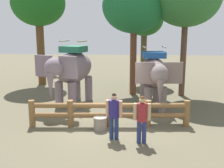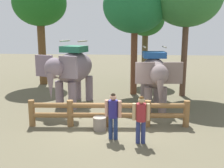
{
  "view_description": "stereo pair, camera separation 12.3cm",
  "coord_description": "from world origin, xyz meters",
  "px_view_note": "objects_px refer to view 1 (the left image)",
  "views": [
    {
      "loc": [
        0.87,
        -9.8,
        3.76
      ],
      "look_at": [
        0.0,
        1.66,
        1.4
      ],
      "focal_mm": 43.07,
      "sensor_mm": 36.0,
      "label": 1
    },
    {
      "loc": [
        0.99,
        -9.79,
        3.76
      ],
      "look_at": [
        0.0,
        1.66,
        1.4
      ],
      "focal_mm": 43.07,
      "sensor_mm": 36.0,
      "label": 2
    }
  ],
  "objects_px": {
    "tree_back_center": "(144,21)",
    "tree_deep_back": "(38,4)",
    "log_fence": "(109,112)",
    "elephant_center": "(154,75)",
    "tourist_man_in_blue": "(114,113)",
    "feed_bucket": "(100,123)",
    "elephant_near_left": "(72,69)",
    "tree_far_left": "(134,7)",
    "tourist_woman_in_black": "(142,116)"
  },
  "relations": [
    {
      "from": "log_fence",
      "to": "elephant_center",
      "type": "bearing_deg",
      "value": 52.58
    },
    {
      "from": "feed_bucket",
      "to": "tree_deep_back",
      "type": "bearing_deg",
      "value": 121.27
    },
    {
      "from": "log_fence",
      "to": "elephant_center",
      "type": "height_order",
      "value": "elephant_center"
    },
    {
      "from": "feed_bucket",
      "to": "elephant_near_left",
      "type": "bearing_deg",
      "value": 118.59
    },
    {
      "from": "tree_back_center",
      "to": "feed_bucket",
      "type": "distance_m",
      "value": 10.28
    },
    {
      "from": "tree_far_left",
      "to": "elephant_near_left",
      "type": "bearing_deg",
      "value": -140.03
    },
    {
      "from": "elephant_center",
      "to": "tree_back_center",
      "type": "bearing_deg",
      "value": 92.16
    },
    {
      "from": "tourist_woman_in_black",
      "to": "elephant_center",
      "type": "bearing_deg",
      "value": 80.34
    },
    {
      "from": "tree_back_center",
      "to": "tree_deep_back",
      "type": "distance_m",
      "value": 7.13
    },
    {
      "from": "elephant_near_left",
      "to": "tree_far_left",
      "type": "relative_size",
      "value": 0.59
    },
    {
      "from": "elephant_center",
      "to": "tree_far_left",
      "type": "xyz_separation_m",
      "value": [
        -0.97,
        3.0,
        3.3
      ]
    },
    {
      "from": "tree_back_center",
      "to": "feed_bucket",
      "type": "bearing_deg",
      "value": -101.93
    },
    {
      "from": "log_fence",
      "to": "feed_bucket",
      "type": "relative_size",
      "value": 12.55
    },
    {
      "from": "tree_back_center",
      "to": "feed_bucket",
      "type": "relative_size",
      "value": 10.94
    },
    {
      "from": "tourist_woman_in_black",
      "to": "tree_far_left",
      "type": "bearing_deg",
      "value": 92.42
    },
    {
      "from": "elephant_center",
      "to": "tourist_woman_in_black",
      "type": "relative_size",
      "value": 2.14
    },
    {
      "from": "tourist_man_in_blue",
      "to": "tree_far_left",
      "type": "bearing_deg",
      "value": 84.47
    },
    {
      "from": "tree_back_center",
      "to": "elephant_near_left",
      "type": "bearing_deg",
      "value": -122.31
    },
    {
      "from": "elephant_near_left",
      "to": "tourist_woman_in_black",
      "type": "distance_m",
      "value": 5.6
    },
    {
      "from": "tourist_man_in_blue",
      "to": "tree_far_left",
      "type": "distance_m",
      "value": 7.84
    },
    {
      "from": "log_fence",
      "to": "tree_back_center",
      "type": "distance_m",
      "value": 9.74
    },
    {
      "from": "tree_far_left",
      "to": "tree_back_center",
      "type": "relative_size",
      "value": 1.19
    },
    {
      "from": "tourist_man_in_blue",
      "to": "feed_bucket",
      "type": "xyz_separation_m",
      "value": [
        -0.58,
        0.84,
        -0.7
      ]
    },
    {
      "from": "elephant_center",
      "to": "tourist_man_in_blue",
      "type": "distance_m",
      "value": 4.1
    },
    {
      "from": "tree_deep_back",
      "to": "feed_bucket",
      "type": "height_order",
      "value": "tree_deep_back"
    },
    {
      "from": "tourist_man_in_blue",
      "to": "tree_back_center",
      "type": "height_order",
      "value": "tree_back_center"
    },
    {
      "from": "tourist_man_in_blue",
      "to": "feed_bucket",
      "type": "relative_size",
      "value": 3.29
    },
    {
      "from": "tourist_woman_in_black",
      "to": "feed_bucket",
      "type": "relative_size",
      "value": 3.26
    },
    {
      "from": "tree_far_left",
      "to": "tree_deep_back",
      "type": "relative_size",
      "value": 0.94
    },
    {
      "from": "elephant_near_left",
      "to": "tree_far_left",
      "type": "distance_m",
      "value": 5.07
    },
    {
      "from": "elephant_center",
      "to": "tourist_woman_in_black",
      "type": "xyz_separation_m",
      "value": [
        -0.67,
        -3.96,
        -0.73
      ]
    },
    {
      "from": "tree_back_center",
      "to": "log_fence",
      "type": "bearing_deg",
      "value": -100.52
    },
    {
      "from": "log_fence",
      "to": "tree_back_center",
      "type": "xyz_separation_m",
      "value": [
        1.65,
        8.87,
        3.67
      ]
    },
    {
      "from": "log_fence",
      "to": "elephant_near_left",
      "type": "xyz_separation_m",
      "value": [
        -2.11,
        2.92,
        1.2
      ]
    },
    {
      "from": "elephant_near_left",
      "to": "elephant_center",
      "type": "distance_m",
      "value": 4.03
    },
    {
      "from": "elephant_near_left",
      "to": "tree_back_center",
      "type": "bearing_deg",
      "value": 57.69
    },
    {
      "from": "tourist_man_in_blue",
      "to": "feed_bucket",
      "type": "height_order",
      "value": "tourist_man_in_blue"
    },
    {
      "from": "tree_deep_back",
      "to": "feed_bucket",
      "type": "relative_size",
      "value": 13.88
    },
    {
      "from": "elephant_center",
      "to": "tourist_man_in_blue",
      "type": "height_order",
      "value": "elephant_center"
    },
    {
      "from": "elephant_center",
      "to": "tourist_man_in_blue",
      "type": "bearing_deg",
      "value": -113.58
    },
    {
      "from": "elephant_near_left",
      "to": "feed_bucket",
      "type": "height_order",
      "value": "elephant_near_left"
    },
    {
      "from": "tree_deep_back",
      "to": "tourist_woman_in_black",
      "type": "bearing_deg",
      "value": -55.07
    },
    {
      "from": "tourist_woman_in_black",
      "to": "tree_back_center",
      "type": "distance_m",
      "value": 10.89
    },
    {
      "from": "log_fence",
      "to": "tourist_man_in_blue",
      "type": "bearing_deg",
      "value": -77.55
    },
    {
      "from": "tourist_man_in_blue",
      "to": "tree_deep_back",
      "type": "relative_size",
      "value": 0.24
    },
    {
      "from": "tourist_man_in_blue",
      "to": "tree_back_center",
      "type": "xyz_separation_m",
      "value": [
        1.37,
        10.11,
        3.32
      ]
    },
    {
      "from": "tourist_woman_in_black",
      "to": "tree_far_left",
      "type": "height_order",
      "value": "tree_far_left"
    },
    {
      "from": "tree_back_center",
      "to": "tree_deep_back",
      "type": "relative_size",
      "value": 0.79
    },
    {
      "from": "tree_far_left",
      "to": "elephant_center",
      "type": "bearing_deg",
      "value": -72.11
    },
    {
      "from": "tourist_woman_in_black",
      "to": "tourist_man_in_blue",
      "type": "relative_size",
      "value": 0.99
    }
  ]
}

